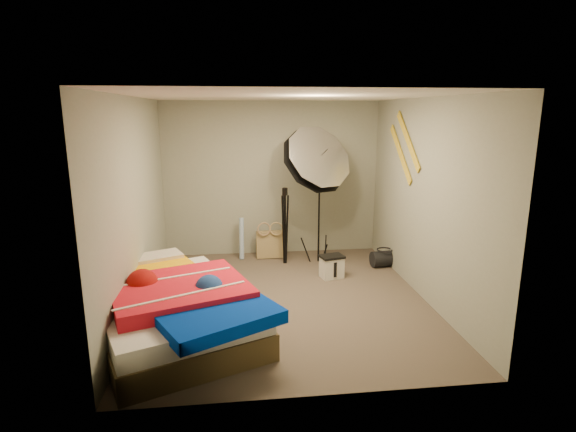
{
  "coord_description": "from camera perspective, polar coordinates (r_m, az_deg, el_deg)",
  "views": [
    {
      "loc": [
        -0.6,
        -5.28,
        2.33
      ],
      "look_at": [
        0.1,
        0.6,
        0.95
      ],
      "focal_mm": 28.0,
      "sensor_mm": 36.0,
      "label": 1
    }
  ],
  "objects": [
    {
      "name": "floor",
      "position": [
        5.8,
        -0.28,
        -10.56
      ],
      "size": [
        4.0,
        4.0,
        0.0
      ],
      "primitive_type": "plane",
      "color": "brown",
      "rests_on": "ground"
    },
    {
      "name": "wall_front",
      "position": [
        3.5,
        3.42,
        -4.85
      ],
      "size": [
        3.5,
        0.0,
        3.5
      ],
      "primitive_type": "plane",
      "rotation": [
        -1.57,
        0.0,
        0.0
      ],
      "color": "gray",
      "rests_on": "floor"
    },
    {
      "name": "wall_left",
      "position": [
        5.51,
        -18.71,
        1.12
      ],
      "size": [
        0.0,
        4.0,
        4.0
      ],
      "primitive_type": "plane",
      "rotation": [
        1.57,
        0.0,
        1.57
      ],
      "color": "gray",
      "rests_on": "floor"
    },
    {
      "name": "tote_bag",
      "position": [
        7.33,
        -2.31,
        -3.6
      ],
      "size": [
        0.44,
        0.19,
        0.46
      ],
      "primitive_type": "cube",
      "rotation": [
        -0.14,
        0.0,
        0.0
      ],
      "color": "#9E8A5C",
      "rests_on": "floor"
    },
    {
      "name": "camera_case",
      "position": [
        6.5,
        5.57,
        -6.51
      ],
      "size": [
        0.35,
        0.28,
        0.3
      ],
      "primitive_type": "cube",
      "rotation": [
        0.0,
        0.0,
        0.25
      ],
      "color": "silver",
      "rests_on": "floor"
    },
    {
      "name": "wall_stripe_upper",
      "position": [
        6.33,
        15.01,
        9.25
      ],
      "size": [
        0.02,
        0.91,
        0.78
      ],
      "primitive_type": "cube",
      "rotation": [
        0.7,
        0.0,
        0.0
      ],
      "color": "gold",
      "rests_on": "wall_right"
    },
    {
      "name": "bed",
      "position": [
        5.01,
        -14.49,
        -11.06
      ],
      "size": [
        2.25,
        2.52,
        0.62
      ],
      "color": "#4E3E23",
      "rests_on": "floor"
    },
    {
      "name": "ceiling",
      "position": [
        5.31,
        -0.32,
        14.96
      ],
      "size": [
        4.0,
        4.0,
        0.0
      ],
      "primitive_type": "plane",
      "rotation": [
        3.14,
        0.0,
        0.0
      ],
      "color": "silver",
      "rests_on": "wall_back"
    },
    {
      "name": "camera_tripod",
      "position": [
        6.92,
        -0.39,
        -0.59
      ],
      "size": [
        0.09,
        0.09,
        1.2
      ],
      "color": "black",
      "rests_on": "floor"
    },
    {
      "name": "wrapping_roll",
      "position": [
        7.28,
        -5.91,
        -2.86
      ],
      "size": [
        0.09,
        0.2,
        0.67
      ],
      "primitive_type": "cylinder",
      "rotation": [
        -0.17,
        0.0,
        -0.09
      ],
      "color": "#497AB8",
      "rests_on": "floor"
    },
    {
      "name": "wall_back",
      "position": [
        7.38,
        -2.06,
        4.7
      ],
      "size": [
        3.5,
        0.0,
        3.5
      ],
      "primitive_type": "plane",
      "rotation": [
        1.57,
        0.0,
        0.0
      ],
      "color": "gray",
      "rests_on": "floor"
    },
    {
      "name": "photo_umbrella",
      "position": [
        6.66,
        3.38,
        6.9
      ],
      "size": [
        1.15,
        1.11,
        2.24
      ],
      "color": "black",
      "rests_on": "floor"
    },
    {
      "name": "wall_right",
      "position": [
        5.88,
        16.92,
        1.96
      ],
      "size": [
        0.0,
        4.0,
        4.0
      ],
      "primitive_type": "plane",
      "rotation": [
        1.57,
        0.0,
        -1.57
      ],
      "color": "gray",
      "rests_on": "floor"
    },
    {
      "name": "wall_stripe_lower",
      "position": [
        6.58,
        14.1,
        7.68
      ],
      "size": [
        0.02,
        0.91,
        0.78
      ],
      "primitive_type": "cube",
      "rotation": [
        0.7,
        0.0,
        0.0
      ],
      "color": "gold",
      "rests_on": "wall_right"
    },
    {
      "name": "duffel_bag",
      "position": [
        7.09,
        12.13,
        -5.33
      ],
      "size": [
        0.42,
        0.29,
        0.24
      ],
      "primitive_type": "cylinder",
      "rotation": [
        0.0,
        1.57,
        0.11
      ],
      "color": "black",
      "rests_on": "floor"
    }
  ]
}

